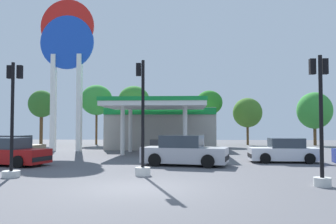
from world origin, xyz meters
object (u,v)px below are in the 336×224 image
at_px(car_2, 284,151).
at_px(traffic_signal_2, 321,132).
at_px(car_4, 10,148).
at_px(traffic_signal_0, 142,141).
at_px(station_pole_sign, 67,53).
at_px(tree_3, 209,103).
at_px(tree_4, 247,113).
at_px(car_1, 184,152).
at_px(tree_1, 97,100).
at_px(tree_0, 42,104).
at_px(tree_5, 315,111).
at_px(traffic_signal_1, 12,134).
at_px(car_0, 9,153).
at_px(tree_2, 134,100).

height_order(car_2, traffic_signal_2, traffic_signal_2).
height_order(car_4, traffic_signal_0, traffic_signal_0).
relative_size(station_pole_sign, car_4, 2.96).
distance_m(station_pole_sign, traffic_signal_0, 18.55).
height_order(car_4, tree_3, tree_3).
height_order(traffic_signal_0, traffic_signal_2, traffic_signal_0).
relative_size(traffic_signal_0, tree_4, 0.92).
distance_m(car_1, tree_1, 24.81).
bearing_deg(car_1, tree_0, 129.58).
relative_size(tree_3, tree_5, 1.04).
relative_size(traffic_signal_1, tree_4, 0.89).
relative_size(car_1, tree_0, 0.78).
relative_size(car_0, tree_5, 0.75).
bearing_deg(traffic_signal_1, car_0, 118.74).
relative_size(car_1, traffic_signal_2, 1.05).
height_order(car_0, tree_2, tree_2).
xyz_separation_m(car_2, tree_4, (1.22, 20.20, 3.12)).
height_order(car_0, car_1, car_1).
distance_m(car_2, tree_2, 22.41).
relative_size(car_4, tree_0, 0.71).
xyz_separation_m(tree_0, tree_3, (19.44, 0.69, 0.12)).
bearing_deg(traffic_signal_0, tree_4, 71.17).
bearing_deg(tree_1, car_2, -50.02).
relative_size(car_0, traffic_signal_2, 0.96).
height_order(traffic_signal_2, tree_4, tree_4).
xyz_separation_m(car_2, tree_2, (-11.95, 18.40, 4.57)).
height_order(station_pole_sign, tree_3, station_pole_sign).
bearing_deg(traffic_signal_2, car_1, 127.44).
bearing_deg(tree_5, tree_0, -177.92).
relative_size(station_pole_sign, car_1, 2.71).
bearing_deg(tree_4, tree_3, -165.39).
relative_size(car_2, traffic_signal_0, 0.81).
xyz_separation_m(car_0, tree_3, (12.27, 21.61, 4.17)).
distance_m(traffic_signal_0, traffic_signal_1, 5.54).
bearing_deg(tree_0, car_4, -73.25).
relative_size(traffic_signal_1, tree_0, 0.77).
bearing_deg(traffic_signal_2, traffic_signal_0, 160.55).
relative_size(tree_1, tree_3, 1.13).
height_order(station_pole_sign, tree_2, station_pole_sign).
xyz_separation_m(station_pole_sign, tree_0, (-6.36, 9.68, -3.92)).
bearing_deg(tree_4, traffic_signal_1, -118.06).
height_order(car_2, traffic_signal_0, traffic_signal_0).
bearing_deg(car_2, car_4, 175.00).
bearing_deg(traffic_signal_0, car_0, 155.75).
distance_m(traffic_signal_0, tree_5, 30.51).
distance_m(car_4, tree_4, 26.75).
distance_m(station_pole_sign, tree_2, 11.25).
relative_size(traffic_signal_2, tree_2, 0.69).
bearing_deg(car_0, tree_2, 80.17).
distance_m(station_pole_sign, tree_1, 11.74).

